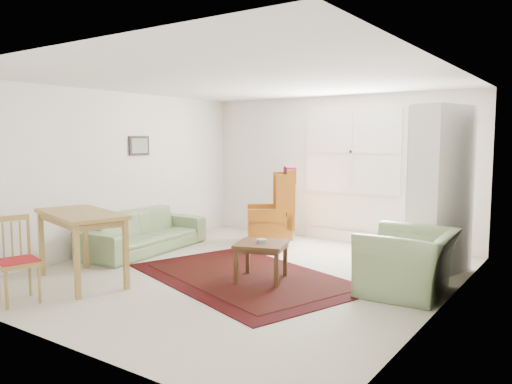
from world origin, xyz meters
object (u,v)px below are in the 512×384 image
Objects in this scene: sofa at (145,224)px; coffee_table at (261,261)px; cabinet at (441,190)px; desk_chair at (18,260)px; wingback_chair at (269,205)px; desk at (82,247)px; stool at (280,231)px; armchair at (408,255)px.

coffee_table is (2.45, -0.34, -0.19)m from sofa.
cabinet is 5.17m from desk_chair.
wingback_chair reaches higher than desk.
sofa is 1.57× the size of desk.
cabinet is at bearing -6.54° from stool.
coffee_table is 2.20m from stool.
stool is at bearing 64.74° from wingback_chair.
desk_chair is (0.11, -0.88, 0.03)m from desk.
desk_chair is at bearing -168.68° from sofa.
sofa is 2.07m from wingback_chair.
desk is at bearing -143.90° from coffee_table.
coffee_table is (1.15, -1.94, -0.41)m from wingback_chair.
coffee_table reaches higher than stool.
coffee_table is at bearing -75.45° from armchair.
stool is at bearing -47.88° from sofa.
cabinet is 1.60× the size of desk.
wingback_chair is 2.83× the size of stool.
cabinet is (2.67, -0.31, 0.87)m from stool.
armchair is at bearing 28.16° from desk.
stool is at bearing -122.20° from armchair.
sofa is at bearing -132.19° from stool.
coffee_table is 2.22m from desk.
stool is 2.83m from cabinet.
desk is (-0.82, -3.28, 0.20)m from stool.
cabinet reaches higher than coffee_table.
sofa reaches higher than armchair.
cabinet is 4.64m from desk.
armchair is 1.31m from cabinet.
sofa is 1.66× the size of wingback_chair.
sofa is 1.77m from desk.
armchair is at bearing -75.87° from cabinet.
cabinet reaches higher than armchair.
stool is 4.23m from desk_chair.
sofa reaches higher than desk.
sofa is 2.34× the size of desk_chair.
desk is (-1.79, -1.30, 0.19)m from coffee_table.
armchair is 0.81× the size of desk.
cabinet reaches higher than wingback_chair.
desk_chair reaches higher than sofa.
stool is at bearing 5.09° from desk_chair.
coffee_table is at bearing -63.96° from stool.
desk is 1.49× the size of desk_chair.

